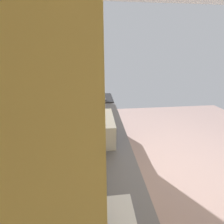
# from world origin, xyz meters

# --- Properties ---
(ground_plane) EXTENTS (6.17, 6.17, 0.00)m
(ground_plane) POSITION_xyz_m (0.00, 0.00, 0.00)
(ground_plane) COLOR gray
(wall_back) EXTENTS (3.98, 0.12, 2.84)m
(wall_back) POSITION_xyz_m (0.00, 1.64, 1.42)
(wall_back) COLOR beige
(wall_back) RESTS_ON ground_plane
(counter_run) EXTENTS (3.04, 0.67, 0.92)m
(counter_run) POSITION_xyz_m (-0.40, 1.26, 0.46)
(counter_run) COLOR #DCC374
(counter_run) RESTS_ON ground_plane
(upper_cabinets) EXTENTS (2.23, 0.31, 0.64)m
(upper_cabinets) POSITION_xyz_m (-0.40, 1.43, 1.88)
(upper_cabinets) COLOR #D4BF72
(window_back_wall) EXTENTS (0.43, 0.02, 0.54)m
(window_back_wall) POSITION_xyz_m (-1.17, 1.57, 1.26)
(window_back_wall) COLOR #997A4C
(oven_range) EXTENTS (0.71, 0.65, 1.10)m
(oven_range) POSITION_xyz_m (1.47, 1.26, 0.47)
(oven_range) COLOR black
(oven_range) RESTS_ON ground_plane
(microwave) EXTENTS (0.54, 0.37, 0.27)m
(microwave) POSITION_xyz_m (-0.14, 1.28, 1.05)
(microwave) COLOR white
(microwave) RESTS_ON counter_run
(bowl) EXTENTS (0.13, 0.13, 0.06)m
(bowl) POSITION_xyz_m (0.43, 1.17, 0.95)
(bowl) COLOR gold
(bowl) RESTS_ON counter_run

